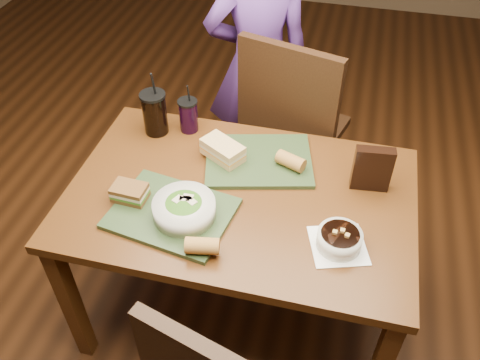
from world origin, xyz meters
The scene contains 15 objects.
ground centered at (0.00, 0.00, 0.00)m, with size 6.00×6.00×0.00m, color #381C0B.
dining_table centered at (0.00, 0.00, 0.66)m, with size 1.30×0.85×0.75m.
chair_far centered at (0.08, 0.65, 0.61)m, with size 0.58×0.59×1.09m.
diner centered at (-0.14, 0.95, 0.74)m, with size 0.54×0.36×1.48m, color #542E7E.
tray_near centered at (-0.21, -0.17, 0.76)m, with size 0.42×0.32×0.02m, color #283A1E.
tray_far centered at (0.03, 0.19, 0.76)m, with size 0.42×0.32×0.02m, color #283A1E.
salad_bowl centered at (-0.16, -0.17, 0.81)m, with size 0.22×0.22×0.07m.
soup_bowl centered at (0.38, -0.17, 0.78)m, with size 0.23×0.23×0.07m.
sandwich_near centered at (-0.38, -0.14, 0.80)m, with size 0.13×0.09×0.06m.
sandwich_far centered at (-0.11, 0.17, 0.80)m, with size 0.20×0.17×0.07m.
baguette_near centered at (-0.05, -0.31, 0.80)m, with size 0.06×0.06×0.11m, color #AD7533.
baguette_far centered at (0.16, 0.18, 0.80)m, with size 0.06×0.06×0.11m, color #AD7533.
cup_cola centered at (-0.44, 0.29, 0.85)m, with size 0.11×0.11×0.29m.
cup_berry centered at (-0.31, 0.33, 0.82)m, with size 0.08×0.08×0.23m.
chip_bag centered at (0.47, 0.15, 0.84)m, with size 0.14×0.04×0.19m, color black.
Camera 1 is at (0.33, -1.32, 2.09)m, focal length 38.00 mm.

